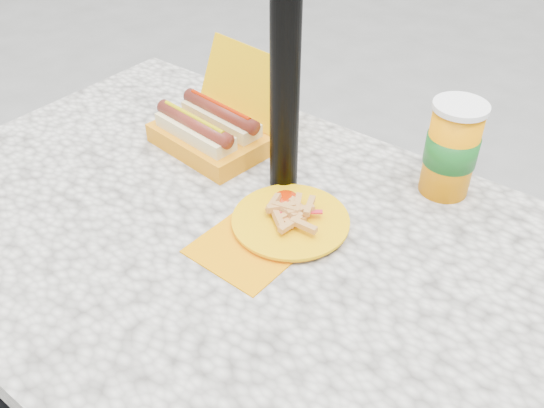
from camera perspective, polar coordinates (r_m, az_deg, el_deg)
The scene contains 4 objects.
picnic_table at distance 1.03m, azimuth -4.30°, elevation -6.98°, with size 1.20×0.80×0.75m.
hotdog_box at distance 1.15m, azimuth -6.00°, elevation 7.43°, with size 0.24×0.23×0.17m.
fries_plate at distance 0.95m, azimuth 1.52°, elevation -1.70°, with size 0.20×0.26×0.04m.
soda_cup at distance 1.04m, azimuth 17.36°, elevation 5.23°, with size 0.09×0.09×0.17m.
Camera 1 is at (0.50, -0.53, 1.37)m, focal length 38.00 mm.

